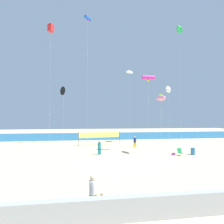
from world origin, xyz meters
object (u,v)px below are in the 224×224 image
(kite_green_inflatable, at_px, (180,30))
(kite_black_delta, at_px, (64,91))
(kite_blue_tube, at_px, (88,19))
(kite_red_box, at_px, (51,28))
(kite_pink_inflatable, at_px, (161,98))
(mother_figure, at_px, (93,191))
(kite_white_delta, at_px, (169,89))
(beachgoer_teal_shirt, at_px, (99,147))
(volleyball_net, at_px, (100,136))
(beach_handbag, at_px, (173,154))
(toddler_figure, at_px, (102,201))
(beachgoer_navy_shirt, at_px, (135,141))
(folding_beach_chair, at_px, (180,152))
(kite_white_inflatable, at_px, (130,72))
(trash_barrel, at_px, (193,151))
(kite_magenta_tube, at_px, (148,78))

(kite_green_inflatable, bearing_deg, kite_black_delta, 168.67)
(kite_blue_tube, distance_m, kite_red_box, 7.13)
(kite_blue_tube, distance_m, kite_pink_inflatable, 18.89)
(mother_figure, height_order, kite_pink_inflatable, kite_pink_inflatable)
(kite_black_delta, bearing_deg, kite_white_delta, -5.02)
(beachgoer_teal_shirt, height_order, kite_black_delta, kite_black_delta)
(volleyball_net, xyz_separation_m, kite_black_delta, (-6.58, 3.04, 8.10))
(volleyball_net, xyz_separation_m, beach_handbag, (8.51, -9.54, -1.47))
(toddler_figure, bearing_deg, beachgoer_teal_shirt, 112.40)
(kite_black_delta, bearing_deg, beachgoer_navy_shirt, -27.68)
(beachgoer_teal_shirt, xyz_separation_m, folding_beach_chair, (9.80, -1.90, -0.49))
(kite_pink_inflatable, bearing_deg, kite_green_inflatable, 47.06)
(beachgoer_teal_shirt, xyz_separation_m, beachgoer_navy_shirt, (5.88, 4.59, -0.02))
(mother_figure, bearing_deg, kite_blue_tube, 104.09)
(kite_blue_tube, bearing_deg, mother_figure, -88.50)
(kite_blue_tube, xyz_separation_m, kite_white_inflatable, (7.75, 2.06, -8.35))
(beach_handbag, bearing_deg, kite_white_inflatable, 105.38)
(trash_barrel, relative_size, kite_green_inflatable, 0.04)
(kite_green_inflatable, bearing_deg, beachgoer_navy_shirt, -167.22)
(beachgoer_teal_shirt, xyz_separation_m, kite_green_inflatable, (14.94, 6.65, 19.80))
(volleyball_net, bearing_deg, kite_pink_inflatable, -50.65)
(volleyball_net, bearing_deg, mother_figure, -94.51)
(kite_green_inflatable, bearing_deg, volleyball_net, 175.40)
(volleyball_net, height_order, kite_magenta_tube, kite_magenta_tube)
(kite_blue_tube, bearing_deg, beachgoer_teal_shirt, -76.53)
(beach_handbag, xyz_separation_m, kite_white_delta, (4.95, 10.83, 10.03))
(mother_figure, distance_m, volleyball_net, 20.90)
(kite_black_delta, bearing_deg, beach_handbag, -39.84)
(folding_beach_chair, bearing_deg, kite_white_delta, 33.88)
(kite_red_box, bearing_deg, kite_pink_inflatable, -18.37)
(beachgoer_teal_shirt, relative_size, beachgoer_navy_shirt, 1.02)
(folding_beach_chair, bearing_deg, beach_handbag, 132.21)
(kite_red_box, bearing_deg, kite_white_delta, 13.99)
(folding_beach_chair, xyz_separation_m, kite_green_inflatable, (5.14, 8.55, 20.29))
(beachgoer_teal_shirt, relative_size, folding_beach_chair, 2.02)
(mother_figure, distance_m, kite_white_delta, 28.34)
(beachgoer_navy_shirt, relative_size, kite_pink_inflatable, 0.23)
(beachgoer_navy_shirt, xyz_separation_m, kite_pink_inflatable, (1.90, -5.64, 6.22))
(beachgoer_navy_shirt, distance_m, folding_beach_chair, 7.60)
(folding_beach_chair, height_order, kite_magenta_tube, kite_magenta_tube)
(folding_beach_chair, distance_m, kite_white_inflatable, 17.07)
(kite_pink_inflatable, bearing_deg, kite_white_delta, 58.53)
(beachgoer_navy_shirt, height_order, kite_magenta_tube, kite_magenta_tube)
(kite_black_delta, bearing_deg, toddler_figure, -77.37)
(kite_white_delta, bearing_deg, kite_blue_tube, -171.75)
(beach_handbag, distance_m, kite_magenta_tube, 10.56)
(trash_barrel, height_order, kite_green_inflatable, kite_green_inflatable)
(kite_magenta_tube, bearing_deg, mother_figure, -119.92)
(kite_pink_inflatable, bearing_deg, volleyball_net, 129.35)
(folding_beach_chair, height_order, kite_white_delta, kite_white_delta)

